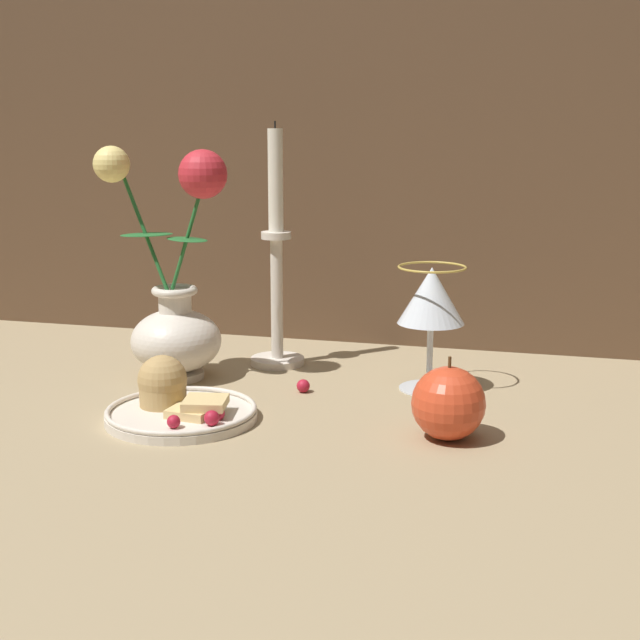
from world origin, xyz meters
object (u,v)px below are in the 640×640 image
(wine_glass, at_px, (431,300))
(candlestick, at_px, (277,275))
(apple_beside_vase, at_px, (448,403))
(plate_with_pastries, at_px, (176,403))
(vase, at_px, (176,305))

(wine_glass, height_order, candlestick, candlestick)
(wine_glass, xyz_separation_m, apple_beside_vase, (0.05, -0.18, -0.08))
(plate_with_pastries, distance_m, candlestick, 0.29)
(candlestick, distance_m, apple_beside_vase, 0.38)
(candlestick, height_order, apple_beside_vase, candlestick)
(plate_with_pastries, distance_m, wine_glass, 0.35)
(vase, relative_size, plate_with_pastries, 1.76)
(wine_glass, distance_m, apple_beside_vase, 0.20)
(vase, bearing_deg, apple_beside_vase, -20.60)
(plate_with_pastries, bearing_deg, vase, 113.08)
(vase, height_order, candlestick, candlestick)
(vase, height_order, apple_beside_vase, vase)
(vase, relative_size, candlestick, 0.91)
(vase, xyz_separation_m, apple_beside_vase, (0.38, -0.14, -0.06))
(plate_with_pastries, bearing_deg, candlestick, 81.00)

